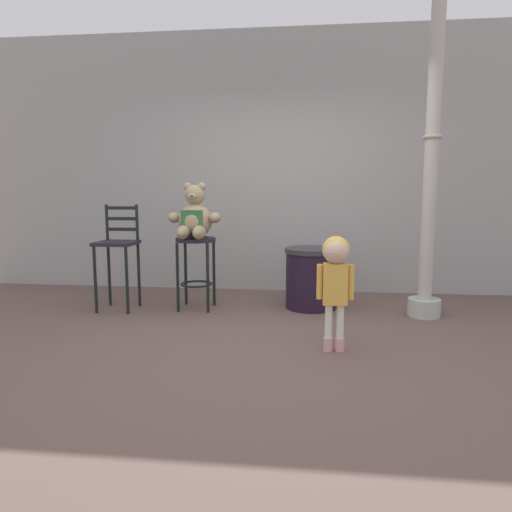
{
  "coord_description": "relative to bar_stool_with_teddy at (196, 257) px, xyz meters",
  "views": [
    {
      "loc": [
        0.36,
        -3.73,
        1.25
      ],
      "look_at": [
        -0.13,
        0.58,
        0.65
      ],
      "focal_mm": 32.82,
      "sensor_mm": 36.0,
      "label": 1
    }
  ],
  "objects": [
    {
      "name": "trash_bin",
      "position": [
        1.22,
        0.17,
        -0.23
      ],
      "size": [
        0.58,
        0.58,
        0.65
      ],
      "color": "black",
      "rests_on": "ground_plane"
    },
    {
      "name": "building_wall",
      "position": [
        0.83,
        1.19,
        1.04
      ],
      "size": [
        7.67,
        0.3,
        3.19
      ],
      "primitive_type": "cube",
      "color": "#9C9B99",
      "rests_on": "ground_plane"
    },
    {
      "name": "bar_chair_empty",
      "position": [
        -0.82,
        -0.11,
        0.09
      ],
      "size": [
        0.4,
        0.4,
        1.11
      ],
      "color": "black",
      "rests_on": "ground_plane"
    },
    {
      "name": "ground_plane",
      "position": [
        0.83,
        -1.08,
        -0.55
      ],
      "size": [
        24.0,
        24.0,
        0.0
      ],
      "primitive_type": "plane",
      "color": "brown"
    },
    {
      "name": "teddy_bear",
      "position": [
        0.0,
        -0.03,
        0.42
      ],
      "size": [
        0.56,
        0.5,
        0.58
      ],
      "color": "tan",
      "rests_on": "bar_stool_with_teddy"
    },
    {
      "name": "bar_stool_with_teddy",
      "position": [
        0.0,
        0.0,
        0.0
      ],
      "size": [
        0.42,
        0.42,
        0.76
      ],
      "color": "black",
      "rests_on": "ground_plane"
    },
    {
      "name": "child_walking",
      "position": [
        1.4,
        -1.19,
        0.11
      ],
      "size": [
        0.29,
        0.23,
        0.91
      ],
      "rotation": [
        0.0,
        0.0,
        2.55
      ],
      "color": "#DA9BA1",
      "rests_on": "ground_plane"
    },
    {
      "name": "lamppost",
      "position": [
        2.35,
        -0.05,
        0.68
      ],
      "size": [
        0.32,
        0.32,
        3.06
      ],
      "color": "#A9B1A7",
      "rests_on": "ground_plane"
    }
  ]
}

